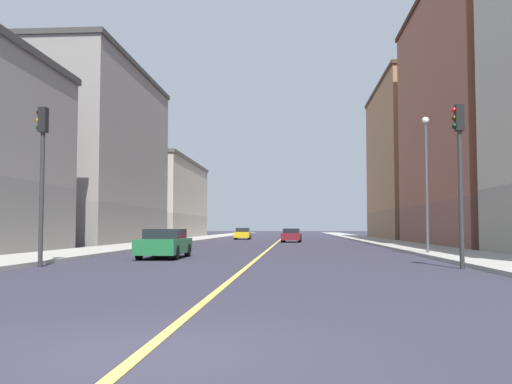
{
  "coord_description": "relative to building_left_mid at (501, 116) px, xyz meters",
  "views": [
    {
      "loc": [
        1.72,
        -6.54,
        1.42
      ],
      "look_at": [
        -0.66,
        28.59,
        3.54
      ],
      "focal_mm": 40.97,
      "sensor_mm": 36.0,
      "label": 1
    }
  ],
  "objects": [
    {
      "name": "ground_plane",
      "position": [
        -17.39,
        -38.69,
        -9.89
      ],
      "size": [
        400.0,
        400.0,
        0.0
      ],
      "primitive_type": "plane",
      "color": "#2E2B39",
      "rests_on": "ground"
    },
    {
      "name": "sidewalk_left",
      "position": [
        -7.69,
        10.31,
        -9.82
      ],
      "size": [
        3.89,
        168.0,
        0.15
      ],
      "primitive_type": "cube",
      "color": "#9E9B93",
      "rests_on": "ground"
    },
    {
      "name": "sidewalk_right",
      "position": [
        -27.08,
        10.31,
        -9.82
      ],
      "size": [
        3.89,
        168.0,
        0.15
      ],
      "primitive_type": "cube",
      "color": "#9E9B93",
      "rests_on": "ground"
    },
    {
      "name": "lane_center_stripe",
      "position": [
        -17.39,
        10.31,
        -9.89
      ],
      "size": [
        0.16,
        154.0,
        0.01
      ],
      "primitive_type": "cube",
      "color": "#E5D14C",
      "rests_on": "ground"
    },
    {
      "name": "building_left_mid",
      "position": [
        0.0,
        0.0,
        0.0
      ],
      "size": [
        11.79,
        23.03,
        19.77
      ],
      "color": "brown",
      "rests_on": "ground"
    },
    {
      "name": "building_left_far",
      "position": [
        0.0,
        25.33,
        -0.67
      ],
      "size": [
        11.79,
        23.08,
        18.42
      ],
      "color": "#8F6B4F",
      "rests_on": "ground"
    },
    {
      "name": "building_right_midblock",
      "position": [
        -34.77,
        4.14,
        -2.28
      ],
      "size": [
        11.79,
        21.62,
        15.21
      ],
      "color": "slate",
      "rests_on": "ground"
    },
    {
      "name": "building_right_distant",
      "position": [
        -34.77,
        30.0,
        -4.86
      ],
      "size": [
        11.79,
        25.0,
        10.05
      ],
      "color": "#9D9688",
      "rests_on": "ground"
    },
    {
      "name": "traffic_light_left_near",
      "position": [
        -10.05,
        -24.95,
        -6.23
      ],
      "size": [
        0.4,
        0.32,
        5.62
      ],
      "color": "#2D2D2D",
      "rests_on": "ground"
    },
    {
      "name": "traffic_light_right_near",
      "position": [
        -24.76,
        -24.95,
        -6.17
      ],
      "size": [
        0.4,
        0.32,
        5.73
      ],
      "color": "#2D2D2D",
      "rests_on": "ground"
    },
    {
      "name": "street_lamp_left_near",
      "position": [
        -9.03,
        -15.26,
        -5.56
      ],
      "size": [
        0.36,
        0.36,
        6.88
      ],
      "color": "#4C4C51",
      "rests_on": "ground"
    },
    {
      "name": "car_maroon",
      "position": [
        -16.05,
        9.9,
        -9.25
      ],
      "size": [
        1.93,
        4.35,
        1.28
      ],
      "color": "maroon",
      "rests_on": "ground"
    },
    {
      "name": "car_green",
      "position": [
        -21.64,
        -18.84,
        -9.23
      ],
      "size": [
        1.85,
        4.58,
        1.33
      ],
      "color": "#1E6B38",
      "rests_on": "ground"
    },
    {
      "name": "car_yellow",
      "position": [
        -21.73,
        21.74,
        -9.25
      ],
      "size": [
        1.82,
        4.14,
        1.32
      ],
      "color": "gold",
      "rests_on": "ground"
    }
  ]
}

